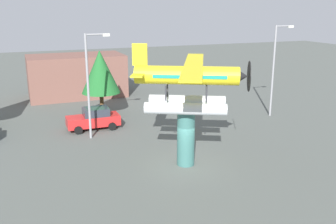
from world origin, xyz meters
TOP-DOWN VIEW (x-y plane):
  - ground_plane at (0.00, 0.00)m, footprint 140.00×140.00m
  - display_pedestal at (0.00, 0.00)m, footprint 1.10×1.10m
  - floatplane_monument at (0.12, -0.06)m, footprint 7.12×9.76m
  - car_mid_red at (-3.95, 9.37)m, footprint 4.20×2.02m
  - streetlight_primary at (-4.43, 7.22)m, footprint 1.84×0.28m
  - streetlight_secondary at (12.00, 7.35)m, footprint 1.84×0.28m
  - storefront_building at (-3.30, 22.00)m, footprint 10.22×5.63m
  - tree_east at (-2.51, 12.93)m, footprint 3.42×3.42m

SIDE VIEW (x-z plane):
  - ground_plane at x=0.00m, z-range 0.00..0.00m
  - car_mid_red at x=-3.95m, z-range 0.00..1.76m
  - display_pedestal at x=0.00m, z-range 0.00..3.55m
  - storefront_building at x=-3.30m, z-range 0.00..4.56m
  - tree_east at x=-2.51m, z-range 1.07..7.05m
  - streetlight_primary at x=-4.43m, z-range 0.63..8.46m
  - streetlight_secondary at x=12.00m, z-range 0.64..8.74m
  - floatplane_monument at x=0.12m, z-range 3.22..7.22m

